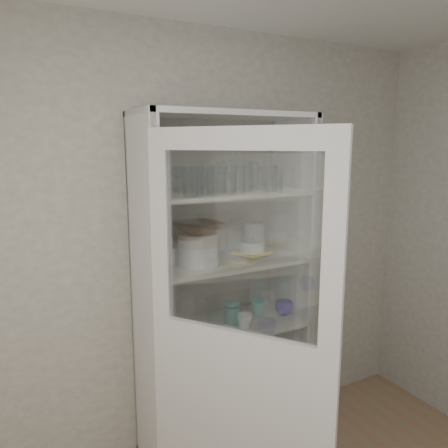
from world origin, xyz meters
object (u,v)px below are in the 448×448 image
goblet_0 (149,178)px  mug_white (245,321)px  goblet_2 (222,174)px  cream_dish (221,380)px  cream_bowl (198,239)px  plate_stack_front (198,255)px  tin_box (258,373)px  goblet_1 (178,178)px  pantry_cabinet (219,308)px  plate_stack_back (164,254)px  white_ramekin (252,246)px  mug_blue (284,308)px  measuring_cups (215,329)px  cupboard_door (239,378)px  mug_teal (259,308)px  white_canister (156,324)px  yellow_trivet (252,253)px  goblet_3 (253,173)px  glass_platter (252,255)px  grey_bowl_stack (254,239)px  terracotta_bowl (198,228)px

goblet_0 → mug_white: (0.48, -0.23, -0.84)m
goblet_2 → cream_dish: 1.26m
cream_bowl → plate_stack_front: bearing=180.0°
tin_box → mug_white: bearing=-150.8°
goblet_2 → tin_box: goblet_2 is taller
goblet_1 → pantry_cabinet: bearing=-5.1°
cream_bowl → tin_box: size_ratio=1.20×
goblet_2 → plate_stack_back: goblet_2 is taller
white_ramekin → mug_blue: white_ramekin is taller
cream_bowl → mug_white: (0.26, -0.08, -0.50)m
goblet_1 → measuring_cups: size_ratio=1.76×
cupboard_door → plate_stack_front: size_ratio=8.91×
mug_teal → cream_dish: bearing=-170.8°
white_canister → tin_box: white_canister is taller
cream_bowl → tin_box: (0.42, 0.01, -0.92)m
yellow_trivet → mug_white: (-0.10, -0.09, -0.38)m
mug_white → measuring_cups: bearing=-170.9°
goblet_1 → white_canister: bearing=-168.3°
goblet_3 → glass_platter: goblet_3 is taller
plate_stack_back → white_ramekin: 0.53m
glass_platter → grey_bowl_stack: bearing=49.3°
goblet_2 → cupboard_door: bearing=-111.8°
pantry_cabinet → mug_teal: (0.26, -0.04, -0.03)m
plate_stack_front → white_canister: plate_stack_front is taller
plate_stack_front → cupboard_door: bearing=-95.9°
mug_teal → goblet_0: bearing=176.5°
pantry_cabinet → measuring_cups: size_ratio=23.62×
plate_stack_back → cream_bowl: (0.15, -0.14, 0.10)m
cupboard_door → cream_dish: (0.22, 0.59, -0.38)m
plate_stack_front → terracotta_bowl: (0.00, 0.00, 0.16)m
goblet_3 → cream_dish: 1.29m
goblet_3 → tin_box: goblet_3 is taller
yellow_trivet → white_ramekin: 0.04m
white_ramekin → terracotta_bowl: bearing=-177.5°
white_ramekin → white_canister: white_ramekin is taller
mug_blue → terracotta_bowl: bearing=-175.2°
terracotta_bowl → plate_stack_front: bearing=180.0°
pantry_cabinet → white_ramekin: bearing=-22.8°
goblet_3 → terracotta_bowl: size_ratio=0.71×
pantry_cabinet → tin_box: bearing=-18.6°
goblet_1 → measuring_cups: (0.15, -0.16, -0.86)m
glass_platter → cream_dish: bearing=174.8°
plate_stack_back → measuring_cups: plate_stack_back is taller
white_canister → plate_stack_back: bearing=34.3°
pantry_cabinet → cream_bowl: bearing=-152.5°
goblet_3 → terracotta_bowl: 0.55m
goblet_1 → goblet_2: goblet_2 is taller
glass_platter → mug_teal: (0.08, 0.04, -0.36)m
yellow_trivet → cream_dish: size_ratio=0.76×
mug_teal → tin_box: (-0.02, -0.04, -0.42)m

